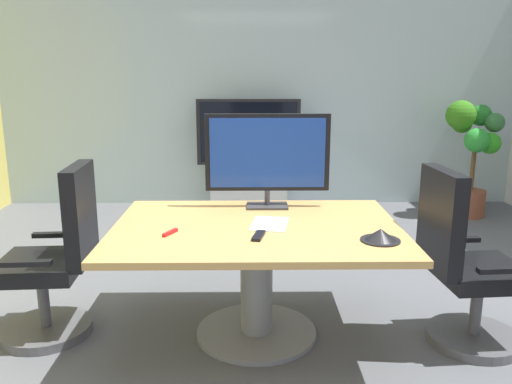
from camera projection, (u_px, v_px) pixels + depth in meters
ground_plane at (269, 332)px, 3.35m from camera, size 7.74×7.74×0.00m
wall_back_glass_partition at (259, 86)px, 6.29m from camera, size 6.32×0.10×2.88m
conference_table at (257, 255)px, 3.20m from camera, size 1.74×1.23×0.72m
office_chair_left at (56, 267)px, 3.23m from camera, size 0.61×0.58×1.09m
office_chair_right at (464, 273)px, 3.12m from camera, size 0.61×0.59×1.09m
tv_monitor at (267, 155)px, 3.51m from camera, size 0.84×0.18×0.64m
wall_display_unit at (249, 173)px, 6.18m from camera, size 1.20×0.36×1.31m
potted_plant at (472, 146)px, 5.79m from camera, size 0.64×0.59×1.31m
conference_phone at (380, 236)px, 2.87m from camera, size 0.22×0.22×0.07m
remote_control at (259, 236)px, 2.94m from camera, size 0.08×0.18×0.02m
whiteboard_marker at (170, 233)px, 3.00m from camera, size 0.08×0.13×0.02m
paper_notepad at (270, 224)px, 3.18m from camera, size 0.26×0.33×0.01m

